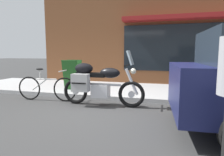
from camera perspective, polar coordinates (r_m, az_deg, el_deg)
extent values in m
plane|color=#373737|center=(4.62, -3.47, -9.82)|extent=(80.00, 80.00, 0.00)
torus|color=black|center=(4.95, 5.61, -4.71)|extent=(0.67, 0.10, 0.66)
cylinder|color=silver|center=(4.95, 5.61, -4.71)|extent=(0.16, 0.06, 0.16)
torus|color=black|center=(5.39, -10.44, -3.80)|extent=(0.67, 0.10, 0.66)
cylinder|color=silver|center=(5.39, -10.44, -3.80)|extent=(0.16, 0.06, 0.16)
cube|color=silver|center=(5.12, -3.31, -3.70)|extent=(0.44, 0.31, 0.32)
cylinder|color=silver|center=(5.08, -2.78, -1.85)|extent=(0.98, 0.07, 0.06)
ellipsoid|color=black|center=(4.98, -0.61, 1.47)|extent=(0.52, 0.29, 0.26)
cube|color=black|center=(5.12, -5.15, 0.91)|extent=(0.60, 0.25, 0.11)
cube|color=black|center=(5.24, -8.54, 0.79)|extent=(0.28, 0.22, 0.18)
cylinder|color=silver|center=(4.89, 5.65, -1.04)|extent=(0.35, 0.07, 0.67)
cylinder|color=black|center=(4.87, 4.31, 3.67)|extent=(0.04, 0.62, 0.04)
cube|color=silver|center=(4.85, 5.27, 5.78)|extent=(0.15, 0.32, 0.35)
sphere|color=#EAEACC|center=(4.85, 6.16, 1.98)|extent=(0.14, 0.14, 0.14)
cube|color=#A2A2A2|center=(5.03, -9.06, -1.33)|extent=(0.44, 0.21, 0.44)
cube|color=black|center=(4.93, -9.60, -1.51)|extent=(0.37, 0.02, 0.03)
ellipsoid|color=black|center=(5.21, -8.07, 2.74)|extent=(0.48, 0.33, 0.28)
torus|color=black|center=(5.70, -13.40, -3.23)|extent=(0.68, 0.10, 0.68)
torus|color=black|center=(6.22, -22.65, -2.72)|extent=(0.68, 0.10, 0.68)
cylinder|color=silver|center=(5.90, -18.33, -0.30)|extent=(0.60, 0.09, 0.04)
cylinder|color=silver|center=(6.03, -20.09, -1.75)|extent=(0.47, 0.08, 0.34)
cylinder|color=silver|center=(5.98, -20.03, 0.89)|extent=(0.03, 0.03, 0.30)
ellipsoid|color=black|center=(5.97, -20.09, 2.42)|extent=(0.23, 0.12, 0.06)
cylinder|color=silver|center=(5.65, -14.02, 1.99)|extent=(0.07, 0.48, 0.03)
cylinder|color=black|center=(4.71, 25.91, -6.03)|extent=(0.67, 0.27, 0.66)
cube|color=#1E511E|center=(6.71, -11.83, 0.82)|extent=(0.55, 0.20, 1.00)
cube|color=#1E511E|center=(6.91, -10.99, 1.02)|extent=(0.55, 0.20, 1.00)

